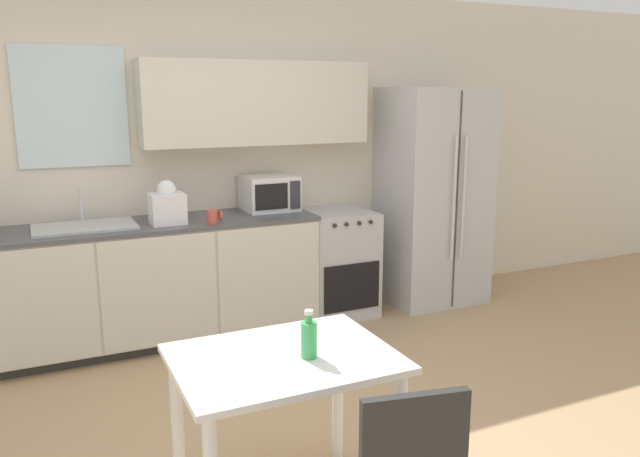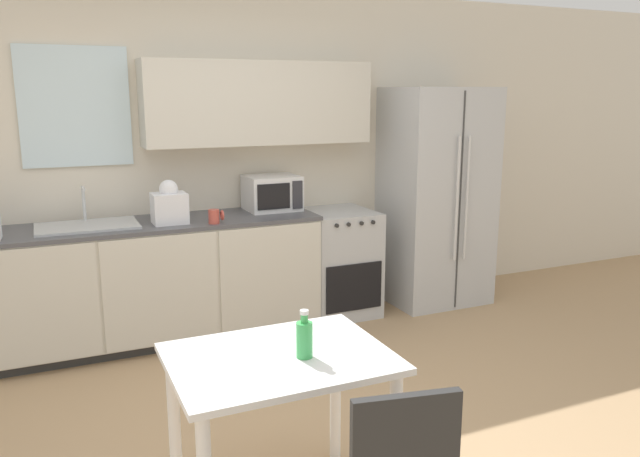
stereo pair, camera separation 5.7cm
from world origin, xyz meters
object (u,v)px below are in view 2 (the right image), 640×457
Objects in this scene: refrigerator at (436,197)px; microwave at (272,193)px; dining_table at (280,384)px; coffee_mug at (215,216)px; drink_bottle at (304,338)px; oven_range at (338,262)px.

refrigerator reaches higher than microwave.
refrigerator is 3.27m from dining_table.
dining_table is at bearing -136.04° from refrigerator.
refrigerator is at bearing -5.20° from microwave.
microwave reaches higher than coffee_mug.
microwave is (-1.51, 0.14, 0.11)m from refrigerator.
dining_table is 4.45× the size of drink_bottle.
microwave is at bearing 70.84° from dining_table.
coffee_mug is 0.12× the size of dining_table.
microwave is at bearing 31.35° from coffee_mug.
drink_bottle is (0.09, -0.06, 0.22)m from dining_table.
microwave is 0.45× the size of dining_table.
refrigerator is at bearing 5.75° from coffee_mug.
oven_range is at bearing 61.29° from drink_bottle.
oven_range is 2.13× the size of microwave.
dining_table is (-0.83, -2.40, -0.44)m from microwave.
refrigerator reaches higher than drink_bottle.
dining_table is 0.25m from drink_bottle.
refrigerator reaches higher than coffee_mug.
microwave reaches higher than oven_range.
coffee_mug is (-1.12, -0.25, 0.54)m from oven_range.
microwave is (-0.55, 0.10, 0.62)m from oven_range.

